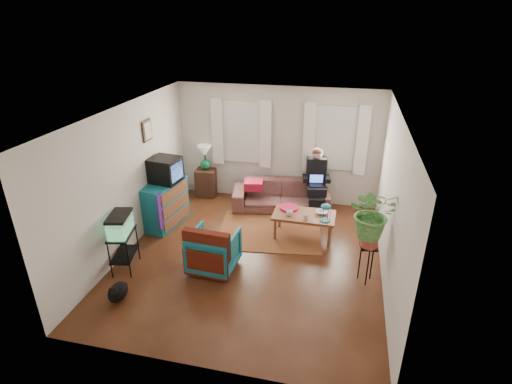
% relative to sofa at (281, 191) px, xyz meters
% --- Properties ---
extents(floor, '(4.50, 5.00, 0.01)m').
position_rel_sofa_xyz_m(floor, '(-0.18, -2.05, -0.41)').
color(floor, '#4F2B14').
rests_on(floor, ground).
extents(ceiling, '(4.50, 5.00, 0.01)m').
position_rel_sofa_xyz_m(ceiling, '(-0.18, -2.05, 2.19)').
color(ceiling, white).
rests_on(ceiling, wall_back).
extents(wall_back, '(4.50, 0.01, 2.60)m').
position_rel_sofa_xyz_m(wall_back, '(-0.18, 0.45, 0.89)').
color(wall_back, silver).
rests_on(wall_back, floor).
extents(wall_front, '(4.50, 0.01, 2.60)m').
position_rel_sofa_xyz_m(wall_front, '(-0.18, -4.55, 0.89)').
color(wall_front, silver).
rests_on(wall_front, floor).
extents(wall_left, '(0.01, 5.00, 2.60)m').
position_rel_sofa_xyz_m(wall_left, '(-2.43, -2.05, 0.89)').
color(wall_left, silver).
rests_on(wall_left, floor).
extents(wall_right, '(0.01, 5.00, 2.60)m').
position_rel_sofa_xyz_m(wall_right, '(2.07, -2.05, 0.89)').
color(wall_right, silver).
rests_on(wall_right, floor).
extents(window_left, '(1.08, 0.04, 1.38)m').
position_rel_sofa_xyz_m(window_left, '(-0.98, 0.43, 1.14)').
color(window_left, white).
rests_on(window_left, wall_back).
extents(window_right, '(1.08, 0.04, 1.38)m').
position_rel_sofa_xyz_m(window_right, '(1.07, 0.43, 1.14)').
color(window_right, white).
rests_on(window_right, wall_back).
extents(curtains_left, '(1.36, 0.06, 1.50)m').
position_rel_sofa_xyz_m(curtains_left, '(-0.98, 0.35, 1.14)').
color(curtains_left, white).
rests_on(curtains_left, wall_back).
extents(curtains_right, '(1.36, 0.06, 1.50)m').
position_rel_sofa_xyz_m(curtains_right, '(1.07, 0.35, 1.14)').
color(curtains_right, white).
rests_on(curtains_right, wall_back).
extents(picture_frame, '(0.04, 0.32, 0.40)m').
position_rel_sofa_xyz_m(picture_frame, '(-2.40, -1.20, 1.54)').
color(picture_frame, '#3D2616').
rests_on(picture_frame, wall_left).
extents(area_rug, '(2.19, 1.84, 0.01)m').
position_rel_sofa_xyz_m(area_rug, '(-0.03, -1.08, -0.40)').
color(area_rug, brown).
rests_on(area_rug, floor).
extents(sofa, '(2.21, 1.19, 0.82)m').
position_rel_sofa_xyz_m(sofa, '(0.00, 0.00, 0.00)').
color(sofa, brown).
rests_on(sofa, floor).
extents(seated_person, '(0.63, 0.73, 1.25)m').
position_rel_sofa_xyz_m(seated_person, '(0.74, 0.14, 0.21)').
color(seated_person, black).
rests_on(seated_person, sofa).
extents(side_table, '(0.48, 0.48, 0.65)m').
position_rel_sofa_xyz_m(side_table, '(-1.83, 0.28, -0.09)').
color(side_table, '#3F2D17').
rests_on(side_table, floor).
extents(table_lamp, '(0.36, 0.36, 0.59)m').
position_rel_sofa_xyz_m(table_lamp, '(-1.83, 0.28, 0.51)').
color(table_lamp, white).
rests_on(table_lamp, side_table).
extents(dresser, '(0.66, 1.09, 0.92)m').
position_rel_sofa_xyz_m(dresser, '(-2.17, -1.27, 0.05)').
color(dresser, '#105961').
rests_on(dresser, floor).
extents(crt_tv, '(0.63, 0.59, 0.49)m').
position_rel_sofa_xyz_m(crt_tv, '(-2.14, -1.17, 0.76)').
color(crt_tv, black).
rests_on(crt_tv, dresser).
extents(aquarium_stand, '(0.47, 0.67, 0.68)m').
position_rel_sofa_xyz_m(aquarium_stand, '(-2.18, -2.86, -0.07)').
color(aquarium_stand, black).
rests_on(aquarium_stand, floor).
extents(aquarium, '(0.42, 0.61, 0.36)m').
position_rel_sofa_xyz_m(aquarium, '(-2.18, -2.86, 0.45)').
color(aquarium, '#7FD899').
rests_on(aquarium, aquarium_stand).
extents(black_cat, '(0.34, 0.45, 0.34)m').
position_rel_sofa_xyz_m(black_cat, '(-1.88, -3.62, -0.24)').
color(black_cat, black).
rests_on(black_cat, floor).
extents(armchair, '(0.79, 0.75, 0.77)m').
position_rel_sofa_xyz_m(armchair, '(-0.71, -2.51, -0.02)').
color(armchair, '#116169').
rests_on(armchair, floor).
extents(serape_throw, '(0.78, 0.23, 0.64)m').
position_rel_sofa_xyz_m(serape_throw, '(-0.73, -2.81, 0.14)').
color(serape_throw, '#9E0A0A').
rests_on(serape_throw, armchair).
extents(coffee_table, '(1.18, 0.66, 0.49)m').
position_rel_sofa_xyz_m(coffee_table, '(0.64, -1.13, -0.17)').
color(coffee_table, brown).
rests_on(coffee_table, floor).
extents(cup_a, '(0.13, 0.13, 0.10)m').
position_rel_sofa_xyz_m(cup_a, '(0.37, -1.23, 0.13)').
color(cup_a, white).
rests_on(cup_a, coffee_table).
extents(cup_b, '(0.11, 0.11, 0.10)m').
position_rel_sofa_xyz_m(cup_b, '(0.69, -1.32, 0.13)').
color(cup_b, beige).
rests_on(cup_b, coffee_table).
extents(bowl, '(0.23, 0.23, 0.06)m').
position_rel_sofa_xyz_m(bowl, '(0.96, -1.03, 0.11)').
color(bowl, white).
rests_on(bowl, coffee_table).
extents(snack_tray, '(0.37, 0.37, 0.04)m').
position_rel_sofa_xyz_m(snack_tray, '(0.32, -0.97, 0.10)').
color(snack_tray, '#B21414').
rests_on(snack_tray, coffee_table).
extents(birdcage, '(0.19, 0.19, 0.34)m').
position_rel_sofa_xyz_m(birdcage, '(1.04, -1.29, 0.25)').
color(birdcage, '#115B6B').
rests_on(birdcage, coffee_table).
extents(plant_stand, '(0.32, 0.32, 0.66)m').
position_rel_sofa_xyz_m(plant_stand, '(1.79, -2.31, -0.08)').
color(plant_stand, black).
rests_on(plant_stand, floor).
extents(potted_plant, '(0.84, 0.75, 0.84)m').
position_rel_sofa_xyz_m(potted_plant, '(1.79, -2.31, 0.71)').
color(potted_plant, '#599947').
rests_on(potted_plant, plant_stand).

